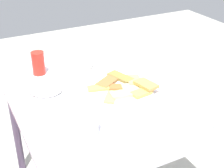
{
  "coord_description": "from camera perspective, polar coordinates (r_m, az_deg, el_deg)",
  "views": [
    {
      "loc": [
        -1.23,
        0.6,
        1.5
      ],
      "look_at": [
        -0.01,
        -0.02,
        0.76
      ],
      "focal_mm": 52.39,
      "sensor_mm": 36.0,
      "label": 1
    }
  ],
  "objects": [
    {
      "name": "fork",
      "position": [
        1.44,
        17.24,
        -4.88
      ],
      "size": [
        0.17,
        0.07,
        0.0
      ],
      "primitive_type": "cube",
      "rotation": [
        0.0,
        0.0,
        -0.32
      ],
      "color": "silver",
      "rests_on": "paper_napkin"
    },
    {
      "name": "paper_napkin",
      "position": [
        1.43,
        16.69,
        -5.21
      ],
      "size": [
        0.15,
        0.15,
        0.0
      ],
      "primitive_type": "cube",
      "rotation": [
        0.0,
        0.0,
        -0.29
      ],
      "color": "white",
      "rests_on": "dining_table"
    },
    {
      "name": "spoon",
      "position": [
        1.42,
        16.17,
        -5.28
      ],
      "size": [
        0.2,
        0.07,
        0.0
      ],
      "primitive_type": "cube",
      "rotation": [
        0.0,
        0.0,
        -0.27
      ],
      "color": "silver",
      "rests_on": "paper_napkin"
    },
    {
      "name": "drinking_glass",
      "position": [
        1.23,
        -4.18,
        -6.68
      ],
      "size": [
        0.08,
        0.08,
        0.12
      ],
      "primitive_type": "cylinder",
      "color": "silver",
      "rests_on": "dining_table"
    },
    {
      "name": "salad_plate_greens",
      "position": [
        1.56,
        -11.59,
        -0.76
      ],
      "size": [
        0.23,
        0.23,
        0.06
      ],
      "color": "white",
      "rests_on": "dining_table"
    },
    {
      "name": "pide_platter",
      "position": [
        1.55,
        1.79,
        -0.63
      ],
      "size": [
        0.32,
        0.32,
        0.04
      ],
      "color": "white",
      "rests_on": "dining_table"
    },
    {
      "name": "dining_table",
      "position": [
        1.6,
        -0.95,
        -3.45
      ],
      "size": [
        1.07,
        0.88,
        0.73
      ],
      "color": "white",
      "rests_on": "ground_plane"
    },
    {
      "name": "salad_plate_rice",
      "position": [
        1.77,
        -5.29,
        3.28
      ],
      "size": [
        0.22,
        0.22,
        0.05
      ],
      "color": "white",
      "rests_on": "dining_table"
    },
    {
      "name": "soda_can",
      "position": [
        1.73,
        -12.75,
        3.57
      ],
      "size": [
        0.08,
        0.08,
        0.12
      ],
      "primitive_type": "cylinder",
      "rotation": [
        0.0,
        0.0,
        3.38
      ],
      "color": "red",
      "rests_on": "dining_table"
    }
  ]
}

